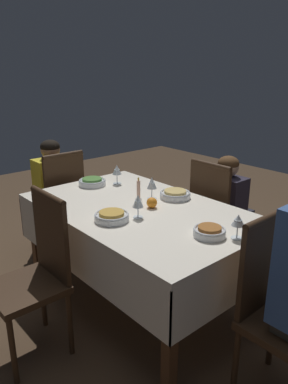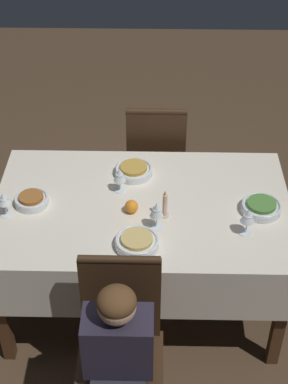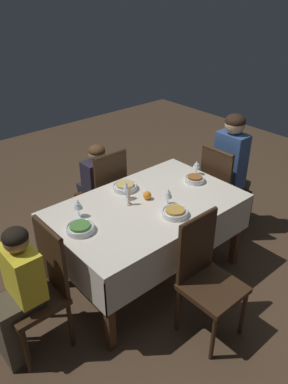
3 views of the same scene
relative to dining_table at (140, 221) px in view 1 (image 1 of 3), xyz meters
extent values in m
plane|color=#4C3826|center=(0.00, 0.00, -0.65)|extent=(8.00, 8.00, 0.00)
cube|color=silver|center=(0.00, 0.00, 0.07)|extent=(1.57, 0.98, 0.04)
cube|color=silver|center=(0.00, 0.48, -0.09)|extent=(1.57, 0.01, 0.29)
cube|color=silver|center=(0.00, -0.48, -0.09)|extent=(1.57, 0.01, 0.29)
cube|color=silver|center=(0.78, 0.00, -0.09)|extent=(0.01, 0.98, 0.29)
cube|color=silver|center=(-0.78, 0.00, -0.09)|extent=(0.01, 0.98, 0.29)
cube|color=#4C2D19|center=(0.71, 0.42, -0.30)|extent=(0.06, 0.06, 0.71)
cube|color=#4C2D19|center=(-0.71, 0.42, -0.30)|extent=(0.06, 0.06, 0.71)
cube|color=#4C2D19|center=(0.71, -0.42, -0.30)|extent=(0.06, 0.06, 0.71)
cube|color=#4C2D19|center=(-0.71, -0.42, -0.30)|extent=(0.06, 0.06, 0.71)
cube|color=#382314|center=(-0.90, -0.02, 0.05)|extent=(0.03, 0.36, 0.49)
cylinder|color=#382314|center=(-0.90, -0.02, 0.30)|extent=(0.04, 0.35, 0.04)
cylinder|color=#382314|center=(-0.91, 0.15, -0.44)|extent=(0.03, 0.03, 0.41)
cylinder|color=#382314|center=(-0.91, -0.19, -0.44)|extent=(0.03, 0.03, 0.41)
cube|color=#382314|center=(1.08, 0.04, -0.22)|extent=(0.39, 0.39, 0.04)
cube|color=#382314|center=(0.90, 0.04, 0.05)|extent=(0.03, 0.36, 0.49)
cylinder|color=#382314|center=(0.90, 0.04, 0.30)|extent=(0.04, 0.35, 0.04)
cylinder|color=#382314|center=(1.25, -0.13, -0.44)|extent=(0.03, 0.03, 0.41)
cylinder|color=#382314|center=(1.25, 0.21, -0.44)|extent=(0.03, 0.03, 0.41)
cylinder|color=#382314|center=(0.91, -0.13, -0.44)|extent=(0.03, 0.03, 0.41)
cylinder|color=#382314|center=(0.91, 0.21, -0.44)|extent=(0.03, 0.03, 0.41)
cube|color=#382314|center=(-0.08, -0.79, -0.22)|extent=(0.39, 0.39, 0.04)
cube|color=#382314|center=(-0.08, -0.61, 0.05)|extent=(0.36, 0.03, 0.49)
cylinder|color=#382314|center=(-0.08, -0.61, 0.30)|extent=(0.35, 0.04, 0.04)
cylinder|color=#382314|center=(-0.25, -0.96, -0.44)|extent=(0.03, 0.03, 0.41)
cylinder|color=#382314|center=(0.09, -0.96, -0.44)|extent=(0.03, 0.03, 0.41)
cylinder|color=#382314|center=(-0.25, -0.62, -0.44)|extent=(0.03, 0.03, 0.41)
cylinder|color=#382314|center=(0.09, -0.62, -0.44)|extent=(0.03, 0.03, 0.41)
cube|color=#382314|center=(0.07, 0.79, -0.22)|extent=(0.39, 0.39, 0.04)
cube|color=#382314|center=(0.07, 0.61, 0.05)|extent=(0.36, 0.03, 0.49)
cylinder|color=#382314|center=(0.07, 0.61, 0.30)|extent=(0.35, 0.04, 0.04)
cylinder|color=#382314|center=(-0.10, 0.96, -0.44)|extent=(0.03, 0.03, 0.41)
cylinder|color=#382314|center=(0.24, 0.62, -0.44)|extent=(0.03, 0.03, 0.41)
cylinder|color=#382314|center=(-0.10, 0.62, -0.44)|extent=(0.03, 0.03, 0.41)
cube|color=#4C4233|center=(1.28, 0.04, -0.42)|extent=(0.14, 0.22, 0.45)
cube|color=#4C4233|center=(1.20, 0.04, -0.17)|extent=(0.31, 0.24, 0.06)
cube|color=yellow|center=(1.11, 0.04, 0.05)|extent=(0.18, 0.30, 0.37)
sphere|color=#9E7051|center=(1.11, 0.04, 0.30)|extent=(0.16, 0.16, 0.16)
ellipsoid|color=black|center=(1.11, 0.04, 0.33)|extent=(0.16, 0.16, 0.11)
cube|color=#282833|center=(-0.08, -0.99, -0.42)|extent=(0.22, 0.14, 0.45)
cube|color=#282833|center=(-0.08, -0.90, -0.17)|extent=(0.24, 0.31, 0.06)
cube|color=#282333|center=(-0.08, -0.82, 0.02)|extent=(0.30, 0.18, 0.31)
sphere|color=#D6A884|center=(-0.08, -0.82, 0.24)|extent=(0.16, 0.16, 0.16)
ellipsoid|color=brown|center=(-0.08, -0.82, 0.27)|extent=(0.16, 0.16, 0.11)
cylinder|color=silver|center=(-0.58, -0.01, 0.11)|extent=(0.18, 0.18, 0.04)
torus|color=silver|center=(-0.58, -0.01, 0.13)|extent=(0.18, 0.18, 0.01)
cylinder|color=#995B28|center=(-0.58, -0.01, 0.14)|extent=(0.13, 0.13, 0.02)
cylinder|color=white|center=(-0.70, -0.09, 0.09)|extent=(0.06, 0.06, 0.00)
cylinder|color=white|center=(-0.70, -0.09, 0.13)|extent=(0.01, 0.01, 0.07)
cone|color=white|center=(-0.70, -0.09, 0.20)|extent=(0.07, 0.07, 0.06)
cylinder|color=white|center=(-0.70, -0.09, 0.19)|extent=(0.04, 0.04, 0.03)
cylinder|color=silver|center=(0.62, -0.04, 0.11)|extent=(0.21, 0.21, 0.04)
torus|color=silver|center=(0.62, -0.04, 0.13)|extent=(0.20, 0.20, 0.01)
cylinder|color=#4C7F38|center=(0.62, -0.04, 0.14)|extent=(0.15, 0.15, 0.02)
cylinder|color=white|center=(0.52, -0.21, 0.09)|extent=(0.07, 0.07, 0.00)
cylinder|color=white|center=(0.52, -0.21, 0.13)|extent=(0.01, 0.01, 0.07)
cone|color=white|center=(0.52, -0.21, 0.21)|extent=(0.07, 0.07, 0.07)
cylinder|color=white|center=(0.52, -0.21, 0.19)|extent=(0.04, 0.04, 0.03)
cylinder|color=silver|center=(-0.02, -0.31, 0.11)|extent=(0.21, 0.21, 0.04)
torus|color=silver|center=(-0.02, -0.31, 0.13)|extent=(0.21, 0.21, 0.01)
cylinder|color=tan|center=(-0.02, -0.31, 0.14)|extent=(0.15, 0.15, 0.02)
cylinder|color=white|center=(0.08, -0.17, 0.09)|extent=(0.07, 0.07, 0.00)
cylinder|color=white|center=(0.08, -0.17, 0.13)|extent=(0.01, 0.01, 0.07)
cone|color=white|center=(0.08, -0.17, 0.21)|extent=(0.07, 0.07, 0.08)
cylinder|color=white|center=(0.08, -0.17, 0.19)|extent=(0.04, 0.04, 0.04)
cylinder|color=silver|center=(-0.05, 0.27, 0.11)|extent=(0.21, 0.21, 0.04)
torus|color=silver|center=(-0.05, 0.27, 0.13)|extent=(0.20, 0.20, 0.01)
cylinder|color=gold|center=(-0.05, 0.27, 0.14)|extent=(0.15, 0.15, 0.02)
cylinder|color=white|center=(-0.12, 0.12, 0.09)|extent=(0.06, 0.06, 0.00)
cylinder|color=white|center=(-0.12, 0.12, 0.13)|extent=(0.01, 0.01, 0.07)
cone|color=white|center=(-0.12, 0.12, 0.20)|extent=(0.07, 0.07, 0.08)
cylinder|color=white|center=(-0.12, 0.12, 0.19)|extent=(0.04, 0.04, 0.04)
cylinder|color=beige|center=(0.12, -0.09, 0.10)|extent=(0.05, 0.05, 0.01)
cylinder|color=beige|center=(0.12, -0.09, 0.17)|extent=(0.03, 0.03, 0.13)
ellipsoid|color=#F9C64C|center=(0.12, -0.09, 0.24)|extent=(0.01, 0.01, 0.03)
sphere|color=orange|center=(-0.05, -0.06, 0.13)|extent=(0.07, 0.07, 0.07)
camera|label=1|loc=(-1.75, 1.48, 0.97)|focal=35.00mm
camera|label=2|loc=(0.06, -2.36, 2.07)|focal=55.00mm
camera|label=3|loc=(1.72, 1.94, 1.70)|focal=35.00mm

